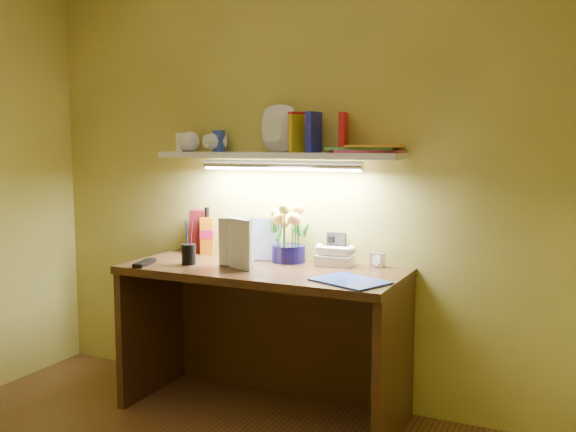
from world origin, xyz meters
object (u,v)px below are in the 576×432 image
object	(u,v)px
flower_bouquet	(289,232)
whisky_bottle	(207,231)
desk	(263,341)
desk_clock	(377,260)
telephone	(335,255)

from	to	relation	value
flower_bouquet	whisky_bottle	distance (m)	0.51
desk	whisky_bottle	size ratio (longest dim) A/B	5.38
desk_clock	flower_bouquet	bearing A→B (deg)	-160.85
telephone	desk	bearing A→B (deg)	-150.64
flower_bouquet	desk_clock	world-z (taller)	flower_bouquet
desk	flower_bouquet	world-z (taller)	flower_bouquet
desk	telephone	world-z (taller)	telephone
flower_bouquet	telephone	distance (m)	0.27
desk	desk_clock	size ratio (longest dim) A/B	19.74
desk	whisky_bottle	bearing A→B (deg)	154.42
telephone	desk_clock	bearing A→B (deg)	10.85
telephone	desk_clock	distance (m)	0.21
desk	desk_clock	distance (m)	0.70
telephone	whisky_bottle	xyz separation A→B (m)	(-0.77, 0.02, 0.08)
desk_clock	desk	bearing A→B (deg)	-142.05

